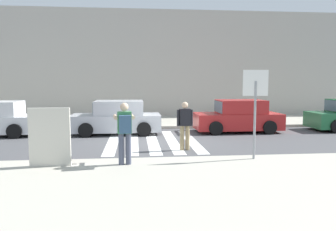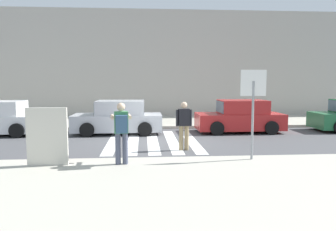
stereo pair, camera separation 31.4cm
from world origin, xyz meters
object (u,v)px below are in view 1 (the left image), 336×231
parked_car_red (238,117)px  advertising_board (50,137)px  pedestrian_crossing (185,123)px  stop_sign (255,94)px  photographer_with_backpack (125,128)px  parked_car_silver (117,118)px

parked_car_red → advertising_board: bearing=-139.4°
pedestrian_crossing → stop_sign: bearing=-49.5°
stop_sign → parked_car_red: stop_sign is taller
photographer_with_backpack → parked_car_silver: size_ratio=0.42×
stop_sign → advertising_board: stop_sign is taller
stop_sign → pedestrian_crossing: stop_sign is taller
photographer_with_backpack → advertising_board: photographer_with_backpack is taller
photographer_with_backpack → parked_car_silver: photographer_with_backpack is taller
photographer_with_backpack → parked_car_red: photographer_with_backpack is taller
advertising_board → parked_car_silver: bearing=76.7°
stop_sign → pedestrian_crossing: (-1.77, 2.08, -1.09)m
stop_sign → photographer_with_backpack: size_ratio=1.53×
photographer_with_backpack → pedestrian_crossing: bearing=49.7°
pedestrian_crossing → parked_car_red: 5.04m
photographer_with_backpack → pedestrian_crossing: photographer_with_backpack is taller
stop_sign → pedestrian_crossing: 2.94m
stop_sign → photographer_with_backpack: 3.94m
pedestrian_crossing → parked_car_red: size_ratio=0.42×
pedestrian_crossing → parked_car_red: bearing=50.5°
stop_sign → advertising_board: bearing=-177.4°
photographer_with_backpack → advertising_board: size_ratio=1.08×
pedestrian_crossing → photographer_with_backpack: bearing=-130.3°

